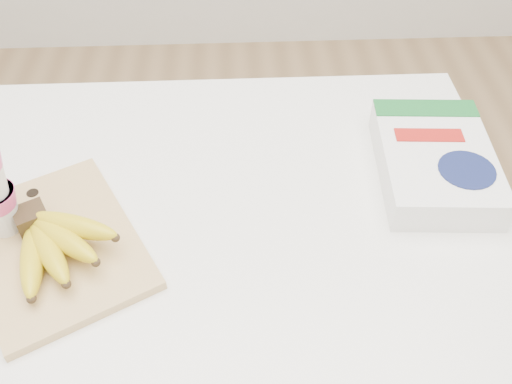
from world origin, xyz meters
TOP-DOWN VIEW (x-y plane):
  - table at (0.00, 0.00)m, footprint 1.14×0.76m
  - cutting_board at (-0.18, -0.08)m, footprint 0.36×0.39m
  - bananas at (-0.18, -0.10)m, footprint 0.18×0.19m
  - cereal_box at (0.45, 0.07)m, footprint 0.21×0.29m

SIDE VIEW (x-z plane):
  - table at x=0.00m, z-range 0.00..0.86m
  - cutting_board at x=-0.18m, z-range 0.86..0.87m
  - cereal_box at x=0.45m, z-range 0.86..0.92m
  - bananas at x=-0.18m, z-range 0.87..0.93m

